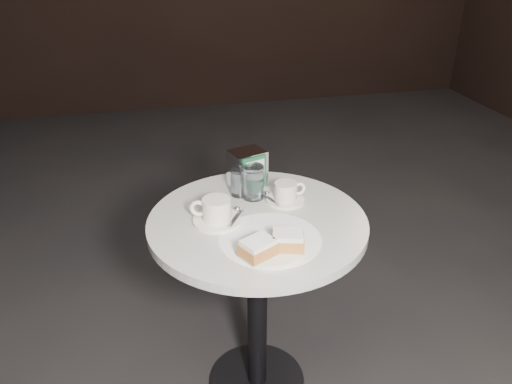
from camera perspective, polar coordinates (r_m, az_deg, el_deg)
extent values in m
plane|color=black|center=(2.07, 0.13, -21.06)|extent=(7.00, 7.00, 0.00)
cylinder|color=black|center=(2.06, 0.13, -20.78)|extent=(0.36, 0.36, 0.03)
cylinder|color=black|center=(1.81, 0.14, -13.43)|extent=(0.07, 0.07, 0.70)
cylinder|color=silver|center=(1.60, 0.16, -3.51)|extent=(0.70, 0.70, 0.03)
cylinder|color=white|center=(1.49, 1.63, -5.37)|extent=(0.38, 0.38, 0.00)
cylinder|color=white|center=(1.43, 1.54, -6.54)|extent=(0.21, 0.21, 0.01)
cube|color=#BA7739|center=(1.39, 0.24, -6.58)|extent=(0.12, 0.11, 0.03)
cube|color=white|center=(1.37, 0.24, -5.76)|extent=(0.11, 0.10, 0.01)
cube|color=#C0853B|center=(1.42, 3.64, -5.69)|extent=(0.11, 0.09, 0.03)
cube|color=white|center=(1.41, 3.67, -4.88)|extent=(0.10, 0.09, 0.01)
cylinder|color=white|center=(1.57, -4.46, -3.22)|extent=(0.19, 0.19, 0.01)
cylinder|color=white|center=(1.55, -4.51, -1.96)|extent=(0.11, 0.11, 0.07)
cylinder|color=#88664A|center=(1.54, -4.55, -1.04)|extent=(0.10, 0.10, 0.00)
torus|color=white|center=(1.56, -6.60, -1.87)|extent=(0.06, 0.03, 0.06)
cube|color=#B4B4B9|center=(1.56, -2.35, -3.04)|extent=(0.07, 0.10, 0.00)
sphere|color=silver|center=(1.61, -2.14, -1.97)|extent=(0.02, 0.02, 0.02)
cylinder|color=white|center=(1.69, 3.37, -0.89)|extent=(0.14, 0.14, 0.01)
cylinder|color=silver|center=(1.67, 3.40, 0.13)|extent=(0.08, 0.08, 0.06)
cylinder|color=#836347|center=(1.66, 3.42, 0.86)|extent=(0.08, 0.08, 0.00)
torus|color=white|center=(1.69, 4.94, 0.37)|extent=(0.05, 0.02, 0.05)
cube|color=#B6B6BB|center=(1.67, 1.78, -0.92)|extent=(0.04, 0.09, 0.00)
sphere|color=silver|center=(1.71, 1.27, -0.15)|extent=(0.02, 0.02, 0.02)
cylinder|color=silver|center=(1.71, -1.90, 1.21)|extent=(0.08, 0.08, 0.10)
cylinder|color=silver|center=(1.71, -1.90, 1.10)|extent=(0.07, 0.07, 0.08)
cylinder|color=white|center=(1.69, -0.33, 1.15)|extent=(0.08, 0.08, 0.12)
cylinder|color=silver|center=(1.69, -0.33, 1.01)|extent=(0.07, 0.07, 0.10)
cube|color=silver|center=(1.76, -1.01, 2.66)|extent=(0.14, 0.13, 0.14)
cube|color=#195833|center=(1.72, -0.15, 2.20)|extent=(0.09, 0.03, 0.12)
cube|color=silver|center=(1.71, -0.10, 2.76)|extent=(0.07, 0.03, 0.05)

